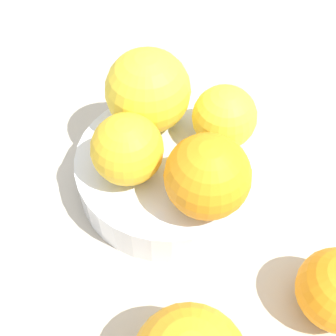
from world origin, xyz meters
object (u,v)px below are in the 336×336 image
(orange_in_bowl_0, at_px, (127,149))
(orange_in_bowl_3, at_px, (224,117))
(orange_in_bowl_2, at_px, (148,91))
(orange_in_bowl_1, at_px, (208,176))
(fruit_bowl, at_px, (168,171))

(orange_in_bowl_0, relative_size, orange_in_bowl_3, 1.07)
(orange_in_bowl_0, distance_m, orange_in_bowl_2, 0.07)
(orange_in_bowl_1, bearing_deg, orange_in_bowl_3, 61.36)
(orange_in_bowl_2, distance_m, orange_in_bowl_3, 0.08)
(orange_in_bowl_1, xyz_separation_m, orange_in_bowl_2, (-0.03, 0.11, 0.00))
(orange_in_bowl_0, xyz_separation_m, orange_in_bowl_1, (0.06, -0.05, 0.00))
(fruit_bowl, height_order, orange_in_bowl_2, orange_in_bowl_2)
(orange_in_bowl_0, bearing_deg, orange_in_bowl_3, 11.21)
(fruit_bowl, relative_size, orange_in_bowl_1, 2.44)
(orange_in_bowl_0, bearing_deg, fruit_bowl, 11.39)
(orange_in_bowl_1, relative_size, orange_in_bowl_3, 1.20)
(fruit_bowl, relative_size, orange_in_bowl_0, 2.75)
(fruit_bowl, relative_size, orange_in_bowl_2, 2.18)
(orange_in_bowl_3, bearing_deg, orange_in_bowl_2, 148.19)
(orange_in_bowl_2, bearing_deg, fruit_bowl, -81.66)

